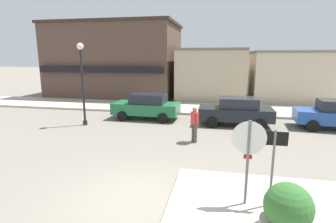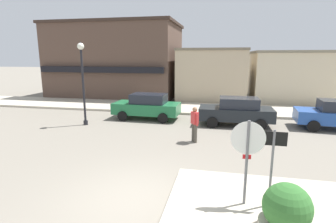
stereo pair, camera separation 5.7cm
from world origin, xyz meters
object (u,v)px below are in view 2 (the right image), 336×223
planter (286,214)px  one_way_sign (272,161)px  stop_sign (247,152)px  parked_car_second (236,111)px  parked_car_nearest (147,106)px  lamp_post (82,72)px  pedestrian_crossing_near (195,123)px

planter → one_way_sign: bearing=100.0°
stop_sign → parked_car_second: 8.50m
one_way_sign → parked_car_nearest: one_way_sign is taller
lamp_post → parked_car_second: bearing=11.2°
stop_sign → lamp_post: size_ratio=0.51×
stop_sign → one_way_sign: (0.59, 0.03, -0.19)m
parked_car_second → lamp_post: bearing=-168.8°
parked_car_second → stop_sign: bearing=-91.1°
stop_sign → planter: size_ratio=1.88×
stop_sign → lamp_post: 10.71m
lamp_post → parked_car_nearest: (3.01, 2.09, -2.15)m
lamp_post → pedestrian_crossing_near: bearing=-15.9°
planter → lamp_post: (-8.89, 7.78, 2.40)m
one_way_sign → pedestrian_crossing_near: 5.55m
one_way_sign → pedestrian_crossing_near: one_way_sign is taller
one_way_sign → lamp_post: lamp_post is taller
one_way_sign → lamp_post: size_ratio=0.46×
stop_sign → pedestrian_crossing_near: bearing=109.6°
stop_sign → parked_car_second: size_ratio=0.57×
parked_car_second → pedestrian_crossing_near: (-1.96, -3.45, 0.06)m
pedestrian_crossing_near → one_way_sign: bearing=-64.5°
planter → parked_car_second: parked_car_second is taller
planter → parked_car_nearest: (-5.88, 9.86, 0.25)m
pedestrian_crossing_near → parked_car_nearest: bearing=130.5°
stop_sign → planter: stop_sign is taller
stop_sign → one_way_sign: size_ratio=1.10×
one_way_sign → parked_car_second: (-0.42, 8.44, -0.52)m
planter → pedestrian_crossing_near: size_ratio=0.76×
planter → pedestrian_crossing_near: 6.51m
stop_sign → pedestrian_crossing_near: stop_sign is taller
one_way_sign → lamp_post: (-8.71, 6.79, 1.63)m
stop_sign → parked_car_nearest: stop_sign is taller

